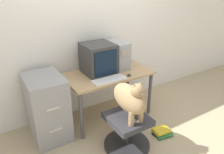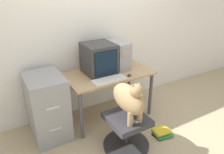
# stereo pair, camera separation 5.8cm
# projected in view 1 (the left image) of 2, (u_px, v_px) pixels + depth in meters

# --- Properties ---
(ground_plane) EXTENTS (12.00, 12.00, 0.00)m
(ground_plane) POSITION_uv_depth(u_px,v_px,m) (120.00, 126.00, 3.13)
(ground_plane) COLOR tan
(wall_back) EXTENTS (8.00, 0.05, 2.60)m
(wall_back) POSITION_uv_depth(u_px,v_px,m) (94.00, 26.00, 3.16)
(wall_back) COLOR white
(wall_back) RESTS_ON ground_plane
(desk) EXTENTS (1.22, 0.67, 0.71)m
(desk) POSITION_uv_depth(u_px,v_px,m) (108.00, 79.00, 3.13)
(desk) COLOR tan
(desk) RESTS_ON ground_plane
(crt_monitor) EXTENTS (0.41, 0.43, 0.42)m
(crt_monitor) POSITION_uv_depth(u_px,v_px,m) (98.00, 59.00, 3.01)
(crt_monitor) COLOR #383838
(crt_monitor) RESTS_ON desk
(pc_tower) EXTENTS (0.21, 0.42, 0.39)m
(pc_tower) POSITION_uv_depth(u_px,v_px,m) (118.00, 55.00, 3.22)
(pc_tower) COLOR #99999E
(pc_tower) RESTS_ON desk
(keyboard) EXTENTS (0.46, 0.17, 0.03)m
(keyboard) POSITION_uv_depth(u_px,v_px,m) (109.00, 80.00, 2.85)
(keyboard) COLOR silver
(keyboard) RESTS_ON desk
(computer_mouse) EXTENTS (0.06, 0.04, 0.03)m
(computer_mouse) POSITION_uv_depth(u_px,v_px,m) (129.00, 75.00, 2.98)
(computer_mouse) COLOR #333333
(computer_mouse) RESTS_ON desk
(office_chair) EXTENTS (0.58, 0.58, 0.44)m
(office_chair) POSITION_uv_depth(u_px,v_px,m) (127.00, 131.00, 2.67)
(office_chair) COLOR #262628
(office_chair) RESTS_ON ground_plane
(dog) EXTENTS (0.23, 0.53, 0.51)m
(dog) POSITION_uv_depth(u_px,v_px,m) (130.00, 98.00, 2.45)
(dog) COLOR #9E7F56
(dog) RESTS_ON office_chair
(filing_cabinet) EXTENTS (0.44, 0.62, 0.85)m
(filing_cabinet) POSITION_uv_depth(u_px,v_px,m) (47.00, 107.00, 2.79)
(filing_cabinet) COLOR gray
(filing_cabinet) RESTS_ON ground_plane
(book_stack_floor) EXTENTS (0.26, 0.23, 0.08)m
(book_stack_floor) POSITION_uv_depth(u_px,v_px,m) (162.00, 132.00, 2.95)
(book_stack_floor) COLOR #262628
(book_stack_floor) RESTS_ON ground_plane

